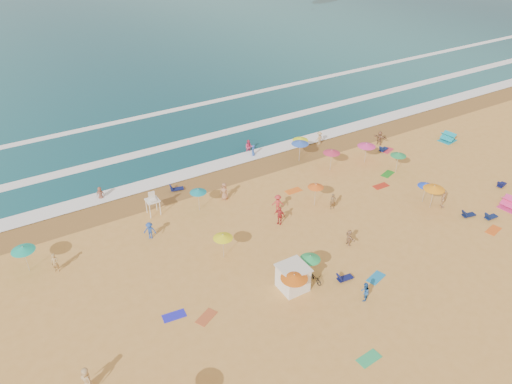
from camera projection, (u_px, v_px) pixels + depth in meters
ground at (291, 236)px, 44.67m from camera, size 220.00×220.00×0.00m
ocean at (68, 30)px, 105.69m from camera, size 220.00×140.00×0.18m
wet_sand at (226, 176)px, 53.75m from camera, size 220.00×220.00×0.00m
surf_foam at (192, 144)px, 60.10m from camera, size 200.00×18.70×0.05m
cabana at (293, 278)px, 38.51m from camera, size 2.00×2.00×2.00m
cabana_roof at (293, 268)px, 37.95m from camera, size 2.20×2.20×0.12m
bicycle at (315, 278)px, 39.43m from camera, size 0.70×1.62×0.83m
lifeguard_stand at (153, 205)px, 47.11m from camera, size 1.20×1.20×2.10m
beach_umbrellas at (303, 195)px, 46.41m from camera, size 39.06×25.62×0.81m
loungers at (366, 239)px, 44.07m from camera, size 39.63×28.90×0.34m
towels at (326, 246)px, 43.47m from camera, size 47.47×22.94×0.03m
popup_tents at (476, 165)px, 54.52m from camera, size 8.59×15.08×1.20m
beachgoers at (276, 198)px, 48.46m from camera, size 40.20×26.41×2.10m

